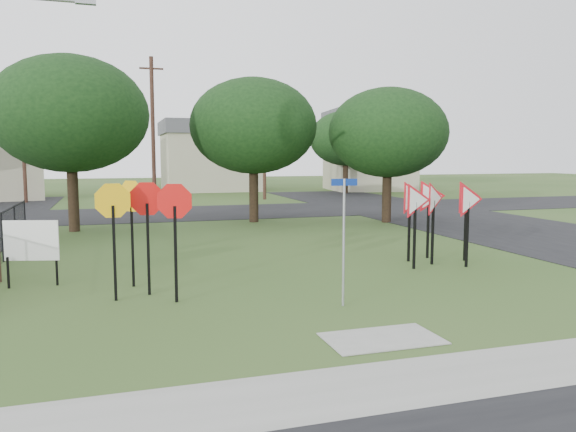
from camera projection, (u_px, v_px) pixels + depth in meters
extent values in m
plane|color=#2C491B|center=(331.00, 304.00, 12.04)|extent=(140.00, 140.00, 0.00)
cube|color=gray|center=(439.00, 378.00, 8.05)|extent=(30.00, 1.60, 0.02)
cube|color=#2C491B|center=(493.00, 415.00, 6.91)|extent=(30.00, 0.80, 0.02)
cube|color=black|center=(498.00, 226.00, 25.08)|extent=(8.00, 50.00, 0.02)
cube|color=black|center=(197.00, 213.00, 31.02)|extent=(60.00, 8.00, 0.02)
cube|color=gray|center=(382.00, 339.00, 9.76)|extent=(2.00, 1.20, 0.02)
cylinder|color=#9B9EA4|center=(344.00, 243.00, 11.78)|extent=(0.05, 0.05, 2.70)
cube|color=navy|center=(344.00, 182.00, 11.64)|extent=(0.56, 0.08, 0.14)
cube|color=black|center=(148.00, 249.00, 12.77)|extent=(0.06, 0.06, 2.11)
cube|color=black|center=(176.00, 254.00, 12.13)|extent=(0.06, 0.06, 2.11)
cube|color=black|center=(114.00, 253.00, 12.25)|extent=(0.06, 0.06, 2.11)
cube|color=black|center=(132.00, 244.00, 13.58)|extent=(0.06, 0.06, 2.11)
cube|color=black|center=(415.00, 236.00, 15.70)|extent=(0.06, 0.06, 1.88)
cube|color=black|center=(433.00, 233.00, 16.35)|extent=(0.06, 0.06, 1.88)
cube|color=black|center=(467.00, 234.00, 15.97)|extent=(0.06, 0.06, 1.88)
cube|color=black|center=(409.00, 230.00, 16.82)|extent=(0.06, 0.06, 1.88)
cube|color=black|center=(428.00, 228.00, 17.37)|extent=(0.06, 0.06, 1.88)
cube|color=black|center=(465.00, 230.00, 16.92)|extent=(0.06, 0.06, 1.88)
cube|color=black|center=(8.00, 273.00, 13.45)|extent=(0.05, 0.05, 0.76)
cube|color=black|center=(57.00, 270.00, 13.77)|extent=(0.05, 0.05, 0.76)
cube|color=white|center=(31.00, 240.00, 13.53)|extent=(1.27, 0.37, 0.98)
cube|color=#9B9EA4|center=(86.00, 2.00, 14.00)|extent=(0.50, 0.18, 0.12)
cylinder|color=#442A1F|center=(153.00, 133.00, 33.73)|extent=(0.24, 0.24, 9.00)
cube|color=#442A1F|center=(151.00, 69.00, 33.32)|extent=(1.40, 0.10, 0.10)
cylinder|color=#442A1F|center=(264.00, 140.00, 39.92)|extent=(0.24, 0.24, 8.50)
cube|color=#442A1F|center=(264.00, 89.00, 39.54)|extent=(1.40, 0.10, 0.10)
cylinder|color=#442A1F|center=(23.00, 135.00, 37.06)|extent=(0.24, 0.24, 9.00)
cube|color=#442A1F|center=(20.00, 76.00, 36.65)|extent=(1.40, 0.10, 0.10)
cylinder|color=black|center=(2.00, 237.00, 16.73)|extent=(0.05, 0.05, 1.50)
cylinder|color=black|center=(15.00, 228.00, 18.91)|extent=(0.05, 0.05, 1.50)
cylinder|color=black|center=(25.00, 220.00, 21.10)|extent=(0.05, 0.05, 1.50)
cube|color=#B4AF91|center=(209.00, 163.00, 50.91)|extent=(8.00, 8.00, 5.00)
cube|color=#4E4E54|center=(209.00, 128.00, 50.57)|extent=(8.40, 8.40, 1.20)
cube|color=#B4AF91|center=(369.00, 157.00, 51.21)|extent=(7.91, 7.91, 6.00)
cube|color=#4E4E54|center=(369.00, 117.00, 50.81)|extent=(8.30, 8.30, 1.20)
cylinder|color=black|center=(73.00, 200.00, 23.41)|extent=(0.44, 0.44, 2.62)
ellipsoid|color=black|center=(70.00, 114.00, 23.02)|extent=(6.40, 6.40, 4.80)
cylinder|color=black|center=(254.00, 196.00, 26.73)|extent=(0.44, 0.44, 2.45)
ellipsoid|color=black|center=(253.00, 126.00, 26.37)|extent=(6.00, 6.00, 4.50)
cylinder|color=black|center=(387.00, 198.00, 26.62)|extent=(0.44, 0.44, 2.27)
ellipsoid|color=black|center=(388.00, 133.00, 26.28)|extent=(5.60, 5.60, 4.20)
cylinder|color=black|center=(345.00, 179.00, 46.42)|extent=(0.44, 0.44, 2.45)
ellipsoid|color=black|center=(346.00, 138.00, 46.06)|extent=(6.00, 6.00, 4.50)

